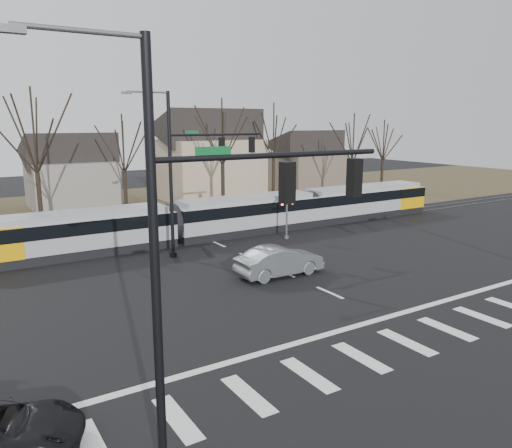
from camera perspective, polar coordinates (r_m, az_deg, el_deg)
ground at (r=24.11m, az=11.54°, el=-9.05°), size 140.00×140.00×0.00m
grass_verge at (r=51.41m, az=-13.70°, el=1.88°), size 140.00×28.00×0.01m
crosswalk at (r=21.62m, az=18.98°, el=-11.93°), size 27.00×2.60×0.01m
stop_line at (r=22.93m, az=14.67°, el=-10.28°), size 28.00×0.35×0.01m
lane_dashes at (r=36.82m, az=-5.78°, el=-1.63°), size 0.18×30.00×0.01m
rail_pair at (r=36.64m, az=-5.64°, el=-1.66°), size 90.00×1.52×0.06m
tram at (r=38.09m, az=-1.23°, el=1.24°), size 37.52×2.79×2.84m
sedan at (r=27.76m, az=2.71°, el=-4.24°), size 1.79×5.05×1.66m
signal_pole_near_left at (r=11.83m, az=-4.33°, el=-1.67°), size 9.28×0.44×10.20m
signal_pole_far at (r=31.77m, az=-7.09°, el=6.64°), size 9.28×0.44×10.20m
rail_crossing_signal at (r=36.25m, az=3.54°, el=1.23°), size 1.08×0.36×4.00m
tree_row at (r=45.92m, az=-9.22°, el=7.21°), size 59.20×7.20×10.00m
house_b at (r=53.49m, az=-20.39°, el=6.14°), size 8.64×7.56×7.65m
house_c at (r=55.17m, az=-5.32°, el=8.27°), size 10.80×8.64×10.10m
house_d at (r=64.97m, az=5.89°, el=7.64°), size 8.64×7.56×7.65m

